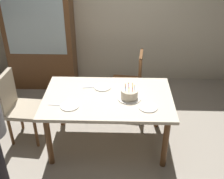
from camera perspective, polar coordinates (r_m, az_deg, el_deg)
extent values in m
plane|color=#9E9384|center=(3.81, -0.76, -10.72)|extent=(6.40, 6.40, 0.00)
cube|color=beige|center=(4.85, 0.07, 16.29)|extent=(6.40, 0.10, 2.60)
cube|color=beige|center=(3.38, -0.85, -1.73)|extent=(1.55, 0.96, 0.04)
cylinder|color=brown|center=(3.39, -12.74, -10.19)|extent=(0.07, 0.07, 0.69)
cylinder|color=brown|center=(3.34, 10.78, -10.72)|extent=(0.07, 0.07, 0.69)
cylinder|color=brown|center=(3.98, -10.35, -2.98)|extent=(0.07, 0.07, 0.69)
cylinder|color=brown|center=(3.93, 9.33, -3.32)|extent=(0.07, 0.07, 0.69)
cylinder|color=silver|center=(3.33, 3.51, -1.75)|extent=(0.28, 0.28, 0.01)
cylinder|color=beige|center=(3.30, 3.54, -0.88)|extent=(0.20, 0.20, 0.11)
cylinder|color=#4C7FE5|center=(3.26, 4.55, 0.29)|extent=(0.01, 0.01, 0.05)
sphere|color=#FFC64C|center=(3.24, 4.58, 0.80)|extent=(0.01, 0.01, 0.01)
cylinder|color=yellow|center=(3.30, 4.17, 0.70)|extent=(0.01, 0.01, 0.05)
sphere|color=#FFC64C|center=(3.28, 4.19, 1.21)|extent=(0.01, 0.01, 0.01)
cylinder|color=#D872CC|center=(3.31, 3.39, 0.81)|extent=(0.01, 0.01, 0.05)
sphere|color=#FFC64C|center=(3.29, 3.40, 1.32)|extent=(0.01, 0.01, 0.01)
cylinder|color=#E54C4C|center=(3.28, 2.71, 0.55)|extent=(0.01, 0.01, 0.05)
sphere|color=#FFC64C|center=(3.26, 2.72, 1.05)|extent=(0.01, 0.01, 0.01)
cylinder|color=#4C7FE5|center=(3.24, 2.76, 0.10)|extent=(0.01, 0.01, 0.05)
sphere|color=#FFC64C|center=(3.22, 2.78, 0.61)|extent=(0.01, 0.01, 0.01)
cylinder|color=#66CC72|center=(3.21, 3.47, -0.16)|extent=(0.01, 0.01, 0.05)
sphere|color=#FFC64C|center=(3.20, 3.49, 0.35)|extent=(0.01, 0.01, 0.01)
cylinder|color=#E54C4C|center=(3.22, 4.17, -0.08)|extent=(0.01, 0.01, 0.05)
sphere|color=#FFC64C|center=(3.21, 4.19, 0.43)|extent=(0.01, 0.01, 0.01)
cylinder|color=white|center=(3.23, -8.61, -3.28)|extent=(0.22, 0.22, 0.01)
cylinder|color=white|center=(3.55, -1.95, 0.54)|extent=(0.22, 0.22, 0.01)
cylinder|color=white|center=(3.20, 7.35, -3.56)|extent=(0.22, 0.22, 0.01)
cube|color=silver|center=(3.28, -11.33, -3.11)|extent=(0.18, 0.03, 0.01)
cube|color=silver|center=(3.56, -4.54, 0.44)|extent=(0.18, 0.04, 0.01)
cube|color=brown|center=(4.20, 2.87, 1.18)|extent=(0.49, 0.49, 0.05)
cylinder|color=brown|center=(4.48, 0.85, -0.22)|extent=(0.04, 0.04, 0.42)
cylinder|color=brown|center=(4.19, 0.24, -2.62)|extent=(0.04, 0.04, 0.42)
cylinder|color=brown|center=(4.45, 5.19, -0.55)|extent=(0.04, 0.04, 0.42)
cylinder|color=brown|center=(4.17, 4.88, -2.98)|extent=(0.04, 0.04, 0.42)
cylinder|color=brown|center=(4.23, 5.92, 5.12)|extent=(0.04, 0.04, 0.50)
cylinder|color=brown|center=(3.91, 5.62, 2.83)|extent=(0.04, 0.04, 0.50)
cube|color=brown|center=(3.97, 5.94, 6.85)|extent=(0.09, 0.40, 0.06)
cube|color=tan|center=(3.80, -17.23, -3.92)|extent=(0.47, 0.47, 0.05)
cylinder|color=brown|center=(3.75, -15.18, -8.58)|extent=(0.04, 0.04, 0.42)
cylinder|color=brown|center=(4.00, -13.58, -5.52)|extent=(0.04, 0.04, 0.42)
cylinder|color=brown|center=(3.88, -19.93, -8.02)|extent=(0.04, 0.04, 0.42)
cylinder|color=brown|center=(4.12, -18.08, -5.10)|extent=(0.04, 0.04, 0.42)
cube|color=tan|center=(3.75, -20.64, -0.53)|extent=(0.08, 0.40, 0.50)
cube|color=brown|center=(4.86, -14.44, 11.03)|extent=(1.10, 0.44, 1.90)
cube|color=silver|center=(4.58, -15.56, 12.97)|extent=(0.94, 0.01, 1.04)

